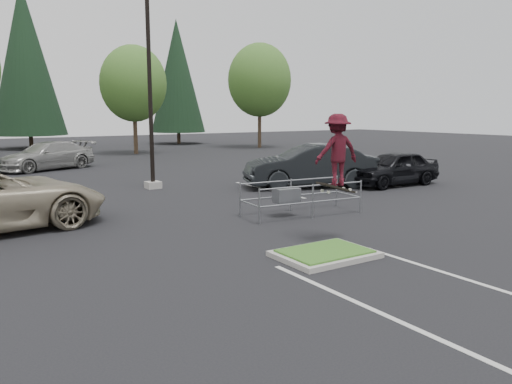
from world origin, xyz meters
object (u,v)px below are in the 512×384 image
decid_c (133,86)px  car_r_charc (310,166)px  car_r_black (393,168)px  skateboarder (337,151)px  decid_d (259,82)px  car_far_silver (48,156)px  light_pole (150,82)px  conif_b (25,59)px  cart_corral (290,195)px  conif_c (177,76)px

decid_c → car_r_charc: (0.51, -21.20, -4.31)m
car_r_charc → car_r_black: size_ratio=1.25×
decid_c → skateboarder: 29.37m
decid_c → decid_d: size_ratio=0.89×
car_r_black → car_far_silver: car_far_silver is taller
light_pole → decid_d: size_ratio=1.07×
light_pole → car_r_black: bearing=-27.8°
conif_b → car_r_black: conif_b is taller
light_pole → decid_c: (5.49, 17.83, 0.69)m
decid_d → skateboarder: size_ratio=4.58×
car_r_black → car_r_charc: bearing=-114.2°
skateboarder → car_r_charc: skateboarder is taller
cart_corral → conif_c: bearing=76.8°
conif_c → cart_corral: size_ratio=3.18×
decid_d → car_far_silver: (-19.91, -8.33, -5.11)m
light_pole → skateboarder: 11.24m
decid_d → car_r_charc: (-11.49, -21.70, -4.97)m
car_r_charc → conif_b: bearing=-146.8°
decid_c → cart_corral: size_ratio=2.13×
car_r_charc → decid_c: bearing=-156.9°
light_pole → car_r_charc: bearing=-29.3°
conif_c → car_r_charc: size_ratio=2.18×
conif_c → skateboarder: conif_c is taller
car_r_black → car_far_silver: bearing=-140.8°
conif_b → cart_corral: bearing=-86.7°
skateboarder → car_r_black: (8.80, 6.00, -1.55)m
cart_corral → car_r_black: (7.93, 2.86, 0.10)m
decid_d → car_r_charc: 25.05m
decid_d → conif_b: conif_b is taller
conif_b → car_far_silver: 19.89m
light_pole → car_r_charc: (6.00, -3.37, -3.62)m
decid_c → car_r_charc: size_ratio=1.46×
decid_d → car_r_charc: size_ratio=1.65×
conif_c → skateboarder: (-12.80, -38.50, -4.51)m
skateboarder → car_far_silver: (-3.12, 21.00, -1.54)m
car_r_black → car_far_silver: size_ratio=0.83×
conif_c → car_r_charc: 32.31m
light_pole → decid_c: size_ratio=1.21×
decid_c → skateboarder: (-4.79, -28.83, -2.92)m
conif_b → conif_c: size_ratio=1.16×
decid_c → car_r_charc: decid_c is taller
skateboarder → car_r_charc: 9.39m
decid_c → cart_corral: bearing=-98.7°
light_pole → cart_corral: size_ratio=2.57×
skateboarder → car_r_charc: bearing=-114.7°
skateboarder → light_pole: bearing=-76.3°
light_pole → decid_d: bearing=46.3°
skateboarder → car_r_black: 10.76m
conif_b → skateboarder: (1.20, -39.50, -5.51)m
light_pole → conif_b: 28.69m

